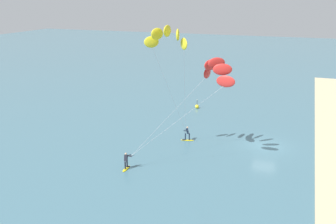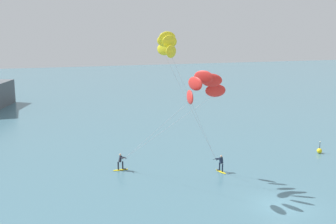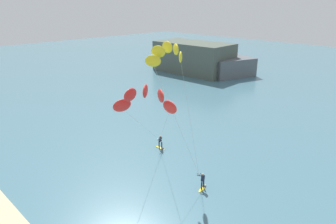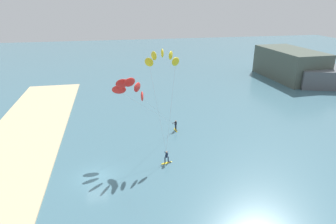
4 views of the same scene
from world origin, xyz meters
name	(u,v)px [view 1 (image 1 of 4)]	position (x,y,z in m)	size (l,w,h in m)	color
ground_plane	(265,146)	(0.00, 0.00, 0.00)	(240.00, 240.00, 0.00)	#426B7A
kitesurfer_nearshore	(168,43)	(-6.37, 9.06, 11.63)	(6.43, 4.62, 13.30)	yellow
kitesurfer_mid_water	(213,74)	(-5.08, 5.01, 8.69)	(8.98, 9.51, 10.26)	yellow
marker_buoy	(197,106)	(11.44, 11.14, 0.30)	(0.56, 0.56, 1.38)	yellow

